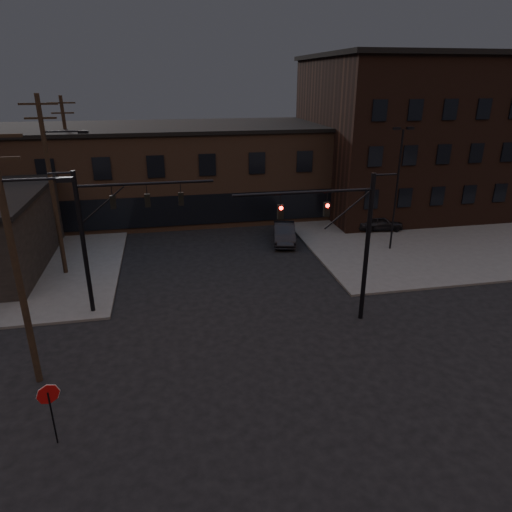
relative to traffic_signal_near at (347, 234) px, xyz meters
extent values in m
plane|color=black|center=(-5.36, -4.50, -4.93)|extent=(140.00, 140.00, 0.00)
cube|color=#474744|center=(16.64, 17.50, -4.86)|extent=(30.00, 30.00, 0.15)
cube|color=#4F382A|center=(-5.36, 23.50, -0.93)|extent=(40.00, 12.00, 8.00)
cube|color=black|center=(16.64, 21.50, 2.07)|extent=(22.00, 16.00, 14.00)
cylinder|color=black|center=(1.14, 0.00, -0.93)|extent=(0.24, 0.24, 8.00)
cylinder|color=black|center=(-2.36, 0.00, 2.27)|extent=(7.00, 0.14, 0.14)
cube|color=#FF140C|center=(-1.19, 0.00, 1.37)|extent=(0.28, 0.22, 0.70)
cube|color=#FF140C|center=(-3.52, 0.00, 1.37)|extent=(0.28, 0.22, 0.70)
cylinder|color=black|center=(-13.36, 3.50, -0.93)|extent=(0.24, 0.24, 8.00)
cylinder|color=black|center=(-9.86, 3.50, 2.27)|extent=(7.00, 0.14, 0.14)
cube|color=black|center=(-11.61, 3.50, 1.37)|extent=(0.28, 0.22, 0.70)
cube|color=black|center=(-9.86, 3.50, 1.37)|extent=(0.28, 0.22, 0.70)
cube|color=black|center=(-8.11, 3.50, 1.37)|extent=(0.28, 0.22, 0.70)
cylinder|color=black|center=(-13.36, -6.50, -3.83)|extent=(0.06, 0.06, 2.20)
cylinder|color=maroon|center=(-13.36, -6.48, -2.83)|extent=(0.72, 0.33, 0.76)
cylinder|color=black|center=(-14.86, -2.50, 0.57)|extent=(0.28, 0.28, 11.00)
cube|color=black|center=(-12.56, -2.50, 3.82)|extent=(0.60, 0.25, 0.18)
cylinder|color=black|center=(-15.86, 9.50, 0.82)|extent=(0.28, 0.28, 11.50)
cube|color=black|center=(-15.86, 9.50, 5.97)|extent=(2.20, 0.12, 0.12)
cube|color=black|center=(-15.86, 9.50, 5.17)|extent=(1.80, 0.12, 0.12)
cube|color=black|center=(-13.56, 9.50, 4.32)|extent=(0.60, 0.25, 0.18)
cylinder|color=black|center=(-16.86, 21.50, 0.57)|extent=(0.28, 0.28, 11.00)
cube|color=black|center=(-16.86, 21.50, 5.47)|extent=(2.20, 0.12, 0.12)
cube|color=black|center=(-16.86, 21.50, 4.67)|extent=(1.80, 0.12, 0.12)
cylinder|color=black|center=(7.64, 9.50, -0.43)|extent=(0.14, 0.14, 9.00)
cube|color=black|center=(7.14, 9.50, 4.12)|extent=(0.50, 0.28, 0.18)
cube|color=black|center=(8.14, 9.50, 4.12)|extent=(0.50, 0.28, 0.18)
cylinder|color=black|center=(13.64, 14.50, -0.43)|extent=(0.14, 0.14, 9.00)
cube|color=black|center=(13.14, 14.50, 4.12)|extent=(0.50, 0.28, 0.18)
cube|color=black|center=(14.14, 14.50, 4.12)|extent=(0.50, 0.28, 0.18)
imported|color=black|center=(8.79, 13.89, -4.11)|extent=(4.11, 2.02, 1.35)
imported|color=#BCBCBE|center=(12.98, 15.22, -4.09)|extent=(4.90, 2.38, 1.37)
imported|color=black|center=(0.14, 12.81, -4.16)|extent=(2.60, 4.92, 1.54)
camera|label=1|loc=(-8.83, -20.57, 7.38)|focal=32.00mm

